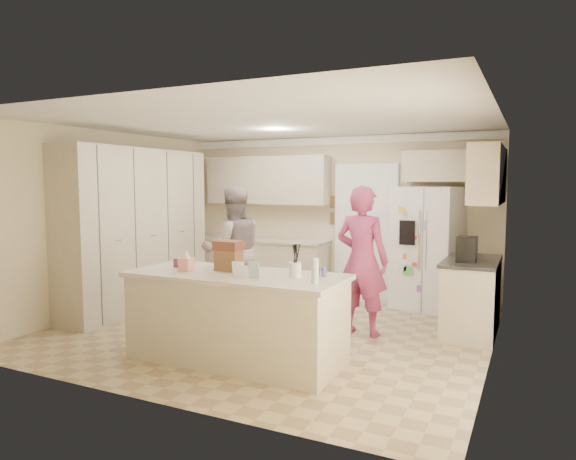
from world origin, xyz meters
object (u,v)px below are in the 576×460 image
at_px(tissue_box, 187,264).
at_px(dollhouse_body, 229,260).
at_px(island_base, 236,319).
at_px(refrigerator, 427,248).
at_px(teen_girl, 362,260).
at_px(utensil_crock, 295,270).
at_px(teen_boy, 233,251).
at_px(coffee_maker, 467,249).

xyz_separation_m(tissue_box, dollhouse_body, (0.40, 0.20, 0.04)).
bearing_deg(island_base, refrigerator, 66.75).
xyz_separation_m(island_base, teen_girl, (0.89, 1.48, 0.47)).
xyz_separation_m(utensil_crock, dollhouse_body, (-0.80, 0.05, 0.04)).
xyz_separation_m(teen_boy, teen_girl, (1.90, -0.10, 0.01)).
xyz_separation_m(dollhouse_body, teen_boy, (-0.87, 1.48, -0.13)).
bearing_deg(tissue_box, utensil_crock, 7.13).
relative_size(utensil_crock, dollhouse_body, 0.58).
distance_m(refrigerator, teen_girl, 1.75).
xyz_separation_m(tissue_box, teen_boy, (-0.47, 1.68, -0.09)).
relative_size(island_base, utensil_crock, 14.67).
distance_m(dollhouse_body, teen_girl, 1.73).
xyz_separation_m(refrigerator, teen_girl, (-0.47, -1.68, 0.01)).
relative_size(island_base, tissue_box, 15.71).
distance_m(refrigerator, dollhouse_body, 3.41).
relative_size(coffee_maker, island_base, 0.14).
xyz_separation_m(refrigerator, dollhouse_body, (-1.51, -3.06, 0.14)).
bearing_deg(dollhouse_body, coffee_maker, 39.29).
bearing_deg(utensil_crock, teen_boy, 137.41).
xyz_separation_m(utensil_crock, teen_girl, (0.24, 1.43, -0.09)).
bearing_deg(coffee_maker, tissue_box, -142.43).
bearing_deg(island_base, tissue_box, -169.70).
xyz_separation_m(island_base, dollhouse_body, (-0.15, 0.10, 0.60)).
relative_size(island_base, teen_girl, 1.20).
xyz_separation_m(coffee_maker, dollhouse_body, (-2.20, -1.80, -0.03)).
bearing_deg(tissue_box, teen_girl, 47.68).
height_order(utensil_crock, dollhouse_body, dollhouse_body).
bearing_deg(coffee_maker, teen_girl, -160.06).
relative_size(teen_boy, teen_girl, 0.99).
relative_size(island_base, dollhouse_body, 8.46).
bearing_deg(coffee_maker, utensil_crock, -127.12).
height_order(utensil_crock, teen_girl, teen_girl).
bearing_deg(refrigerator, teen_boy, -133.63).
bearing_deg(teen_girl, island_base, 65.34).
distance_m(teen_boy, teen_girl, 1.90).
bearing_deg(teen_boy, coffee_maker, 141.62).
bearing_deg(dollhouse_body, refrigerator, 63.77).
height_order(coffee_maker, island_base, coffee_maker).
bearing_deg(utensil_crock, dollhouse_body, 176.42).
height_order(dollhouse_body, teen_boy, teen_boy).
bearing_deg(tissue_box, dollhouse_body, 26.57).
xyz_separation_m(refrigerator, coffee_maker, (0.69, -1.26, 0.17)).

